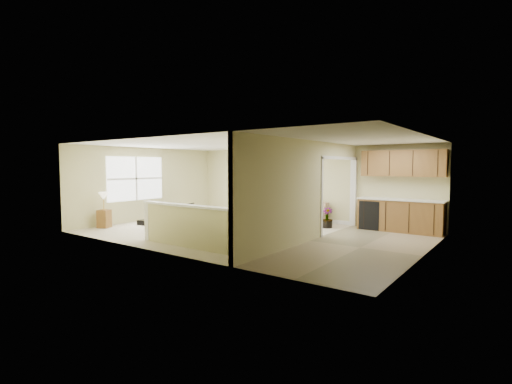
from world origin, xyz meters
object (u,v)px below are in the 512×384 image
Objects in this scene: accent_table at (274,205)px; small_plant at (327,219)px; piano at (172,205)px; palm_plant at (263,203)px; lamp_stand at (104,213)px; loveseat at (302,212)px; piano_bench at (200,221)px.

accent_table is 1.30× the size of small_plant.
piano is 5.02m from small_plant.
palm_plant is 5.12m from lamp_stand.
accent_table is 0.74× the size of lamp_stand.
accent_table is at bearing -160.96° from loveseat.
palm_plant is at bearing 85.56° from piano_bench.
loveseat is 1.43m from palm_plant.
accent_table is 5.47m from lamp_stand.
accent_table is at bearing 34.43° from piano.
piano_bench is at bearing 26.28° from lamp_stand.
loveseat is at bearing 7.45° from accent_table.
palm_plant is at bearing 37.44° from piano.
lamp_stand is at bearing -153.72° from piano_bench.
small_plant is 0.57× the size of lamp_stand.
piano_bench is 1.00× the size of accent_table.
accent_table is 0.42m from palm_plant.
accent_table reaches higher than small_plant.
piano is 1.14× the size of loveseat.
accent_table is 0.66× the size of palm_plant.
small_plant reaches higher than piano_bench.
accent_table is at bearing 170.51° from small_plant.
piano is at bearing -154.47° from small_plant.
piano reaches higher than lamp_stand.
loveseat is at bearing 156.81° from small_plant.
piano is at bearing -133.16° from accent_table.
palm_plant reaches higher than piano_bench.
accent_table reaches higher than piano_bench.
loveseat is 1.65× the size of lamp_stand.
loveseat is at bearing 46.05° from lamp_stand.
palm_plant is 1.96× the size of small_plant.
piano_bench is 3.53m from loveseat.
palm_plant is (0.22, 2.85, 0.31)m from piano_bench.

